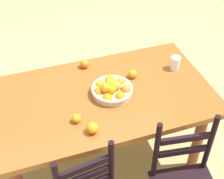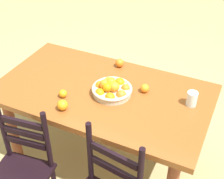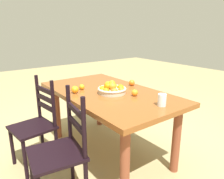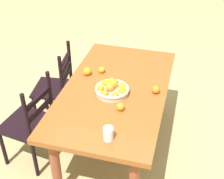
{
  "view_description": "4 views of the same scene",
  "coord_description": "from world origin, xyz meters",
  "px_view_note": "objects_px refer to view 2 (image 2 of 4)",
  "views": [
    {
      "loc": [
        0.48,
        1.68,
        2.32
      ],
      "look_at": [
        -0.08,
        0.01,
        0.78
      ],
      "focal_mm": 52.2,
      "sensor_mm": 36.0,
      "label": 1
    },
    {
      "loc": [
        -0.9,
        1.74,
        2.19
      ],
      "look_at": [
        -0.08,
        0.01,
        0.78
      ],
      "focal_mm": 51.36,
      "sensor_mm": 36.0,
      "label": 2
    },
    {
      "loc": [
        -1.81,
        1.29,
        1.4
      ],
      "look_at": [
        -0.08,
        0.01,
        0.78
      ],
      "focal_mm": 34.21,
      "sensor_mm": 36.0,
      "label": 3
    },
    {
      "loc": [
        -2.25,
        -0.57,
        2.33
      ],
      "look_at": [
        -0.08,
        0.01,
        0.78
      ],
      "focal_mm": 49.87,
      "sensor_mm": 36.0,
      "label": 4
    }
  ],
  "objects_px": {
    "orange_loose_2": "(145,88)",
    "orange_loose_3": "(62,105)",
    "fruit_bowl": "(112,89)",
    "chair_by_cabinet": "(21,173)",
    "orange_loose_0": "(63,94)",
    "drinking_glass": "(192,99)",
    "orange_loose_1": "(120,63)",
    "dining_table": "(103,101)"
  },
  "relations": [
    {
      "from": "chair_by_cabinet",
      "to": "orange_loose_0",
      "type": "relative_size",
      "value": 15.18
    },
    {
      "from": "orange_loose_3",
      "to": "orange_loose_1",
      "type": "bearing_deg",
      "value": -100.9
    },
    {
      "from": "dining_table",
      "to": "orange_loose_3",
      "type": "xyz_separation_m",
      "value": [
        0.15,
        0.32,
        0.14
      ]
    },
    {
      "from": "fruit_bowl",
      "to": "orange_loose_3",
      "type": "bearing_deg",
      "value": 52.84
    },
    {
      "from": "dining_table",
      "to": "chair_by_cabinet",
      "type": "relative_size",
      "value": 1.77
    },
    {
      "from": "orange_loose_1",
      "to": "orange_loose_2",
      "type": "relative_size",
      "value": 1.07
    },
    {
      "from": "orange_loose_1",
      "to": "orange_loose_2",
      "type": "xyz_separation_m",
      "value": [
        -0.32,
        0.24,
        -0.0
      ]
    },
    {
      "from": "dining_table",
      "to": "drinking_glass",
      "type": "bearing_deg",
      "value": -169.99
    },
    {
      "from": "orange_loose_3",
      "to": "drinking_glass",
      "type": "height_order",
      "value": "drinking_glass"
    },
    {
      "from": "chair_by_cabinet",
      "to": "orange_loose_2",
      "type": "xyz_separation_m",
      "value": [
        -0.56,
        -0.84,
        0.33
      ]
    },
    {
      "from": "dining_table",
      "to": "orange_loose_2",
      "type": "bearing_deg",
      "value": -158.14
    },
    {
      "from": "orange_loose_1",
      "to": "orange_loose_3",
      "type": "height_order",
      "value": "orange_loose_3"
    },
    {
      "from": "orange_loose_0",
      "to": "orange_loose_2",
      "type": "relative_size",
      "value": 0.91
    },
    {
      "from": "orange_loose_1",
      "to": "dining_table",
      "type": "bearing_deg",
      "value": 93.32
    },
    {
      "from": "orange_loose_1",
      "to": "drinking_glass",
      "type": "relative_size",
      "value": 0.66
    },
    {
      "from": "orange_loose_2",
      "to": "chair_by_cabinet",
      "type": "bearing_deg",
      "value": 56.31
    },
    {
      "from": "fruit_bowl",
      "to": "orange_loose_1",
      "type": "xyz_separation_m",
      "value": [
        0.1,
        -0.37,
        -0.01
      ]
    },
    {
      "from": "dining_table",
      "to": "chair_by_cabinet",
      "type": "xyz_separation_m",
      "value": [
        0.26,
        0.72,
        -0.2
      ]
    },
    {
      "from": "orange_loose_3",
      "to": "orange_loose_2",
      "type": "bearing_deg",
      "value": -135.58
    },
    {
      "from": "orange_loose_2",
      "to": "orange_loose_3",
      "type": "distance_m",
      "value": 0.63
    },
    {
      "from": "dining_table",
      "to": "chair_by_cabinet",
      "type": "height_order",
      "value": "chair_by_cabinet"
    },
    {
      "from": "chair_by_cabinet",
      "to": "fruit_bowl",
      "type": "distance_m",
      "value": 0.86
    },
    {
      "from": "orange_loose_2",
      "to": "drinking_glass",
      "type": "height_order",
      "value": "drinking_glass"
    },
    {
      "from": "fruit_bowl",
      "to": "orange_loose_3",
      "type": "relative_size",
      "value": 3.96
    },
    {
      "from": "orange_loose_1",
      "to": "drinking_glass",
      "type": "xyz_separation_m",
      "value": [
        -0.67,
        0.25,
        0.02
      ]
    },
    {
      "from": "dining_table",
      "to": "drinking_glass",
      "type": "relative_size",
      "value": 15.04
    },
    {
      "from": "fruit_bowl",
      "to": "drinking_glass",
      "type": "height_order",
      "value": "fruit_bowl"
    },
    {
      "from": "fruit_bowl",
      "to": "orange_loose_0",
      "type": "relative_size",
      "value": 5.01
    },
    {
      "from": "fruit_bowl",
      "to": "drinking_glass",
      "type": "xyz_separation_m",
      "value": [
        -0.57,
        -0.13,
        0.01
      ]
    },
    {
      "from": "orange_loose_3",
      "to": "fruit_bowl",
      "type": "bearing_deg",
      "value": -127.16
    },
    {
      "from": "orange_loose_0",
      "to": "drinking_glass",
      "type": "relative_size",
      "value": 0.56
    },
    {
      "from": "chair_by_cabinet",
      "to": "fruit_bowl",
      "type": "relative_size",
      "value": 3.03
    },
    {
      "from": "dining_table",
      "to": "chair_by_cabinet",
      "type": "distance_m",
      "value": 0.79
    },
    {
      "from": "dining_table",
      "to": "chair_by_cabinet",
      "type": "bearing_deg",
      "value": 69.86
    },
    {
      "from": "fruit_bowl",
      "to": "drinking_glass",
      "type": "bearing_deg",
      "value": -167.47
    },
    {
      "from": "fruit_bowl",
      "to": "orange_loose_2",
      "type": "xyz_separation_m",
      "value": [
        -0.21,
        -0.13,
        -0.01
      ]
    },
    {
      "from": "orange_loose_1",
      "to": "orange_loose_2",
      "type": "bearing_deg",
      "value": 142.47
    },
    {
      "from": "drinking_glass",
      "to": "chair_by_cabinet",
      "type": "bearing_deg",
      "value": 42.42
    },
    {
      "from": "orange_loose_0",
      "to": "orange_loose_2",
      "type": "bearing_deg",
      "value": -148.86
    },
    {
      "from": "orange_loose_2",
      "to": "orange_loose_3",
      "type": "bearing_deg",
      "value": 44.42
    },
    {
      "from": "dining_table",
      "to": "orange_loose_2",
      "type": "relative_size",
      "value": 24.52
    },
    {
      "from": "fruit_bowl",
      "to": "orange_loose_3",
      "type": "height_order",
      "value": "fruit_bowl"
    }
  ]
}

